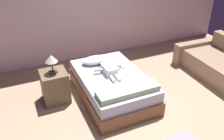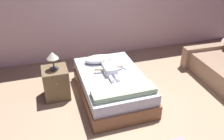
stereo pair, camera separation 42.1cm
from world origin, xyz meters
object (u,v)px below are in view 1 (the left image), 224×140
at_px(baby, 108,69).
at_px(toothbrush, 121,67).
at_px(lamp, 51,60).
at_px(nightstand, 55,86).
at_px(bed, 112,86).
at_px(pillow, 95,60).

bearing_deg(baby, toothbrush, 9.67).
distance_m(baby, lamp, 1.03).
bearing_deg(nightstand, baby, -11.01).
xyz_separation_m(bed, nightstand, (-0.98, 0.32, 0.06)).
height_order(pillow, lamp, lamp).
relative_size(baby, nightstand, 1.17).
bearing_deg(nightstand, toothbrush, -6.47).
xyz_separation_m(bed, baby, (-0.02, 0.13, 0.31)).
distance_m(pillow, lamp, 0.95).
distance_m(bed, pillow, 0.64).
distance_m(pillow, toothbrush, 0.53).
distance_m(bed, nightstand, 1.04).
xyz_separation_m(bed, pillow, (-0.11, 0.55, 0.30)).
bearing_deg(baby, lamp, 168.99).
bearing_deg(lamp, nightstand, -90.00).
height_order(toothbrush, nightstand, nightstand).
relative_size(pillow, toothbrush, 3.67).
bearing_deg(nightstand, bed, -17.77).
relative_size(pillow, nightstand, 0.94).
height_order(nightstand, lamp, lamp).
relative_size(pillow, lamp, 1.61).
bearing_deg(lamp, baby, -11.01).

